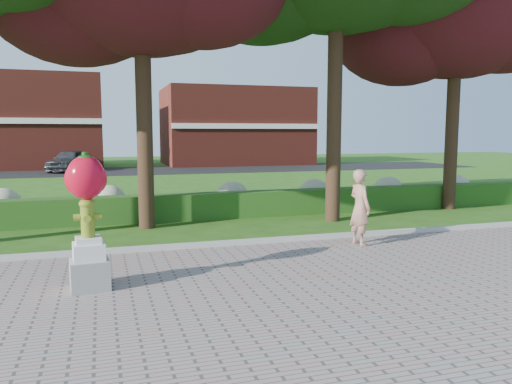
{
  "coord_description": "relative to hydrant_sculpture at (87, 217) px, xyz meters",
  "views": [
    {
      "loc": [
        -3.18,
        -8.12,
        2.65
      ],
      "look_at": [
        -0.34,
        1.0,
        1.52
      ],
      "focal_mm": 35.0,
      "sensor_mm": 36.0,
      "label": 1
    }
  ],
  "objects": [
    {
      "name": "ground",
      "position": [
        3.42,
        -0.52,
        -1.26
      ],
      "size": [
        100.0,
        100.0,
        0.0
      ],
      "primitive_type": "plane",
      "color": "#285214",
      "rests_on": "ground"
    },
    {
      "name": "curb",
      "position": [
        3.42,
        2.48,
        -1.19
      ],
      "size": [
        40.0,
        0.18,
        0.15
      ],
      "primitive_type": "cube",
      "color": "#ADADA5",
      "rests_on": "ground"
    },
    {
      "name": "lawn_hedge",
      "position": [
        3.42,
        6.48,
        -0.86
      ],
      "size": [
        24.0,
        0.7,
        0.8
      ],
      "primitive_type": "cube",
      "color": "#1C4614",
      "rests_on": "ground"
    },
    {
      "name": "hydrangea_row",
      "position": [
        4.0,
        7.48,
        -0.71
      ],
      "size": [
        20.1,
        1.1,
        0.99
      ],
      "color": "#ACB388",
      "rests_on": "ground"
    },
    {
      "name": "street",
      "position": [
        3.42,
        27.48,
        -1.25
      ],
      "size": [
        50.0,
        8.0,
        0.02
      ],
      "primitive_type": "cube",
      "color": "black",
      "rests_on": "ground"
    },
    {
      "name": "building_left",
      "position": [
        -6.58,
        33.48,
        2.24
      ],
      "size": [
        14.0,
        8.0,
        7.0
      ],
      "primitive_type": "cube",
      "color": "maroon",
      "rests_on": "ground"
    },
    {
      "name": "building_right",
      "position": [
        11.42,
        33.48,
        1.94
      ],
      "size": [
        12.0,
        8.0,
        6.4
      ],
      "primitive_type": "cube",
      "color": "maroon",
      "rests_on": "ground"
    },
    {
      "name": "tree_far_right",
      "position": [
        11.83,
        6.06,
        5.71
      ],
      "size": [
        7.88,
        6.72,
        10.21
      ],
      "color": "black",
      "rests_on": "ground"
    },
    {
      "name": "hydrant_sculpture",
      "position": [
        0.0,
        0.0,
        0.0
      ],
      "size": [
        0.68,
        0.68,
        2.31
      ],
      "rotation": [
        0.0,
        0.0,
        0.1
      ],
      "color": "gray",
      "rests_on": "walkway"
    },
    {
      "name": "woman",
      "position": [
        5.98,
        1.61,
        -0.33
      ],
      "size": [
        0.5,
        0.7,
        1.78
      ],
      "primitive_type": "imported",
      "rotation": [
        0.0,
        0.0,
        1.69
      ],
      "color": "tan",
      "rests_on": "walkway"
    },
    {
      "name": "parked_car",
      "position": [
        -1.8,
        27.92,
        -0.48
      ],
      "size": [
        3.35,
        4.81,
        1.52
      ],
      "primitive_type": "imported",
      "rotation": [
        0.0,
        0.0,
        -0.39
      ],
      "color": "#3D4145",
      "rests_on": "street"
    }
  ]
}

